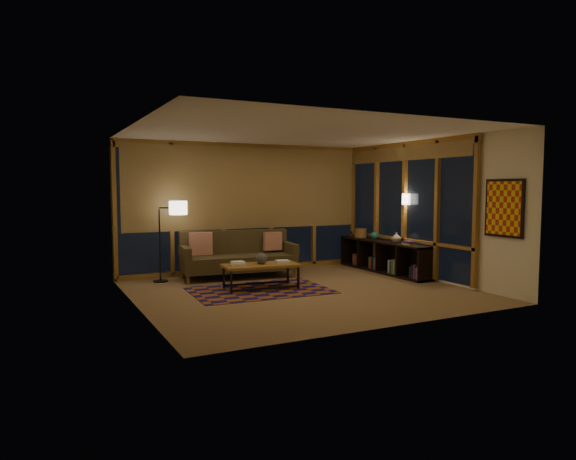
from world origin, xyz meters
name	(u,v)px	position (x,y,z in m)	size (l,w,h in m)	color
floor	(302,291)	(0.00, 0.00, 0.00)	(5.50, 5.00, 0.01)	#9B7846
ceiling	(302,133)	(0.00, 0.00, 2.70)	(5.50, 5.00, 0.01)	white
walls	(302,213)	(0.00, 0.00, 1.35)	(5.51, 5.01, 2.70)	#F4EBCA
window_wall_back	(247,208)	(0.00, 2.43, 1.35)	(5.30, 0.16, 2.60)	#AE7D32
window_wall_right	(403,209)	(2.68, 0.60, 1.35)	(0.16, 3.70, 2.60)	#AE7D32
wall_art	(504,208)	(2.71, -1.85, 1.45)	(0.06, 0.74, 0.94)	red
wall_sconce	(406,199)	(2.62, 0.45, 1.55)	(0.12, 0.18, 0.22)	white
sofa	(238,255)	(-0.47, 1.76, 0.45)	(2.21, 0.89, 0.91)	#4C3E1E
pillow_left	(201,244)	(-1.16, 2.01, 0.67)	(0.44, 0.15, 0.44)	#B92D0E
pillow_right	(273,243)	(0.31, 1.83, 0.64)	(0.37, 0.12, 0.37)	#B92D0E
area_rug	(260,290)	(-0.61, 0.39, 0.01)	(2.35, 1.56, 0.01)	#984B1D
coffee_table	(261,277)	(-0.54, 0.51, 0.22)	(1.32, 0.61, 0.44)	#AE7D32
book_stack_a	(238,264)	(-0.95, 0.56, 0.47)	(0.21, 0.17, 0.06)	white
book_stack_b	(282,261)	(-0.13, 0.51, 0.47)	(0.26, 0.21, 0.05)	white
ceramic_pot	(262,258)	(-0.52, 0.53, 0.54)	(0.20, 0.20, 0.20)	black
floor_lamp	(160,241)	(-1.95, 2.02, 0.77)	(0.51, 0.34, 1.54)	black
bookshelf	(383,256)	(2.49, 1.00, 0.33)	(0.40, 2.66, 0.67)	black
basket	(360,233)	(2.47, 1.81, 0.76)	(0.27, 0.27, 0.20)	olive
teal_bowl	(374,236)	(2.49, 1.32, 0.75)	(0.17, 0.17, 0.17)	#1A6661
vase	(396,238)	(2.49, 0.58, 0.77)	(0.20, 0.20, 0.21)	tan
shelf_book_stack	(409,243)	(2.49, 0.19, 0.70)	(0.16, 0.22, 0.06)	white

